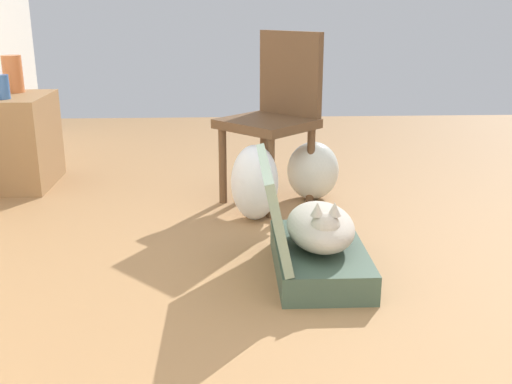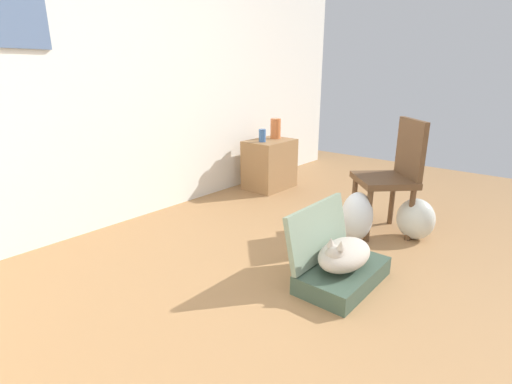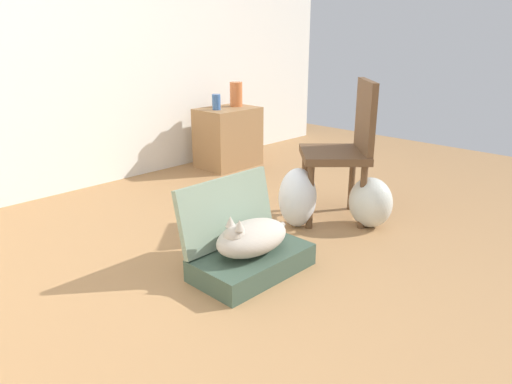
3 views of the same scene
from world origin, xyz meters
The scene contains 11 objects.
ground_plane centered at (0.00, 0.00, 0.00)m, with size 7.68×7.68×0.00m, color #9E7247.
wall_back centered at (0.00, 2.26, 1.30)m, with size 6.40×0.15×2.60m.
suitcase_base centered at (0.20, 0.18, 0.06)m, with size 0.64×0.37×0.12m, color #384C3D.
suitcase_lid centered at (0.20, 0.38, 0.30)m, with size 0.64×0.37×0.04m, color gray.
cat centered at (0.19, 0.18, 0.21)m, with size 0.52×0.27×0.23m.
plastic_bag_white centered at (0.87, 0.42, 0.20)m, with size 0.25×0.25×0.40m, color silver.
plastic_bag_clear centered at (1.20, 0.08, 0.17)m, with size 0.25×0.29×0.33m, color silver.
side_table centered at (1.56, 1.85, 0.28)m, with size 0.55×0.40×0.56m, color olive.
vase_tall centered at (1.42, 1.85, 0.62)m, with size 0.08×0.08×0.14m, color #38609E.
vase_short centered at (1.70, 1.88, 0.67)m, with size 0.12×0.12×0.23m, color #CC6B38.
chair centered at (1.19, 0.29, 0.51)m, with size 0.61×0.61×0.94m.
Camera 2 is at (-1.79, -0.78, 1.29)m, focal length 26.76 mm.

